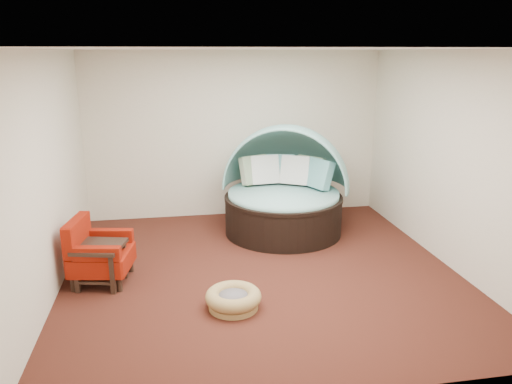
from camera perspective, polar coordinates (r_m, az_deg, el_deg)
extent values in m
plane|color=#461E14|center=(6.59, 0.65, -9.12)|extent=(5.00, 5.00, 0.00)
plane|color=beige|center=(8.55, -2.40, 6.53)|extent=(5.00, 0.00, 5.00)
plane|color=beige|center=(3.80, 7.67, -5.52)|extent=(5.00, 0.00, 5.00)
plane|color=beige|center=(6.19, -22.71, 1.73)|extent=(0.00, 5.00, 5.00)
plane|color=beige|center=(7.02, 21.21, 3.43)|extent=(0.00, 5.00, 5.00)
plane|color=white|center=(5.97, 0.74, 16.04)|extent=(5.00, 5.00, 0.00)
cylinder|color=black|center=(7.87, 3.13, -2.71)|extent=(2.35, 2.35, 0.56)
cylinder|color=black|center=(7.79, 3.16, -0.63)|extent=(2.38, 2.38, 0.05)
cylinder|color=#8FC8BF|center=(7.77, 3.16, -0.35)|extent=(2.22, 2.22, 0.12)
cube|color=#38653D|center=(8.09, -0.19, 2.54)|extent=(0.53, 0.43, 0.49)
cube|color=silver|center=(8.10, 0.99, 2.55)|extent=(0.49, 0.31, 0.49)
cube|color=#62A8AA|center=(8.19, 2.77, 2.69)|extent=(0.51, 0.35, 0.49)
cube|color=silver|center=(8.09, 4.52, 2.49)|extent=(0.54, 0.46, 0.49)
cube|color=#38653D|center=(8.08, 6.18, 2.43)|extent=(0.51, 0.52, 0.49)
cube|color=#62A8AA|center=(7.89, 7.25, 2.07)|extent=(0.43, 0.53, 0.49)
cylinder|color=olive|center=(5.73, -2.59, -12.81)|extent=(0.60, 0.60, 0.06)
torus|color=olive|center=(5.68, -2.61, -11.86)|extent=(0.69, 0.69, 0.16)
cylinder|color=slate|center=(5.69, -2.61, -12.05)|extent=(0.41, 0.41, 0.10)
cylinder|color=black|center=(6.45, -20.17, -9.91)|extent=(0.08, 0.08, 0.17)
cylinder|color=black|center=(6.92, -18.61, -7.95)|extent=(0.08, 0.08, 0.17)
cylinder|color=black|center=(6.28, -15.32, -10.18)|extent=(0.08, 0.08, 0.17)
cylinder|color=black|center=(6.77, -14.09, -8.14)|extent=(0.08, 0.08, 0.17)
cube|color=maroon|center=(6.52, -17.20, -7.38)|extent=(0.81, 0.81, 0.24)
cube|color=maroon|center=(6.49, -19.78, -4.63)|extent=(0.25, 0.71, 0.41)
cube|color=maroon|center=(6.17, -17.74, -6.72)|extent=(0.57, 0.21, 0.17)
cube|color=maroon|center=(6.69, -16.22, -4.80)|extent=(0.57, 0.21, 0.17)
cube|color=black|center=(6.34, -17.47, -5.98)|extent=(0.66, 0.66, 0.04)
cube|color=black|center=(6.48, -17.20, -9.04)|extent=(0.58, 0.58, 0.03)
cube|color=black|center=(6.33, -19.85, -8.79)|extent=(0.07, 0.07, 0.48)
cube|color=black|center=(6.70, -18.37, -7.28)|extent=(0.07, 0.07, 0.48)
cube|color=black|center=(6.17, -16.09, -9.10)|extent=(0.07, 0.07, 0.48)
cube|color=black|center=(6.55, -14.80, -7.53)|extent=(0.07, 0.07, 0.48)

